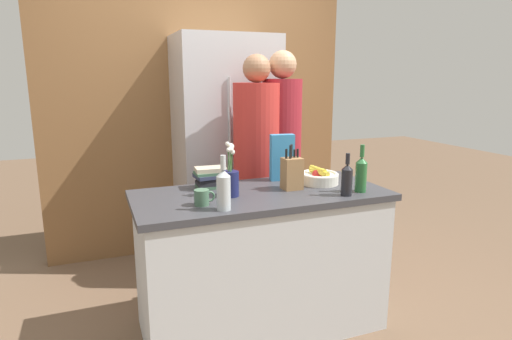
{
  "coord_description": "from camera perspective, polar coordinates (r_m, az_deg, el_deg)",
  "views": [
    {
      "loc": [
        -0.93,
        -2.32,
        1.58
      ],
      "look_at": [
        0.0,
        0.09,
        1.01
      ],
      "focal_mm": 30.0,
      "sensor_mm": 36.0,
      "label": 1
    }
  ],
  "objects": [
    {
      "name": "bottle_wine",
      "position": [
        2.23,
        -4.35,
        -2.5
      ],
      "size": [
        0.07,
        0.07,
        0.29
      ],
      "color": "#B2BCC1",
      "rests_on": "kitchen_island"
    },
    {
      "name": "ground_plane",
      "position": [
        2.96,
        0.65,
        -19.93
      ],
      "size": [
        14.0,
        14.0,
        0.0
      ],
      "primitive_type": "plane",
      "color": "brown"
    },
    {
      "name": "book_stack",
      "position": [
        2.7,
        -6.1,
        -0.95
      ],
      "size": [
        0.2,
        0.16,
        0.13
      ],
      "color": "#3D6047",
      "rests_on": "kitchen_island"
    },
    {
      "name": "refrigerator",
      "position": [
        3.69,
        -4.01,
        2.6
      ],
      "size": [
        0.82,
        0.63,
        1.91
      ],
      "color": "#B7B7BC",
      "rests_on": "ground_plane"
    },
    {
      "name": "coffee_mug",
      "position": [
        2.34,
        -7.19,
        -3.65
      ],
      "size": [
        0.12,
        0.08,
        0.09
      ],
      "color": "#42664C",
      "rests_on": "kitchen_island"
    },
    {
      "name": "kitchen_island",
      "position": [
        2.74,
        0.67,
        -11.98
      ],
      "size": [
        1.53,
        0.69,
        0.89
      ],
      "color": "silver",
      "rests_on": "ground_plane"
    },
    {
      "name": "person_at_sink",
      "position": [
        3.2,
        0.08,
        1.53
      ],
      "size": [
        0.35,
        0.35,
        1.74
      ],
      "rotation": [
        0.0,
        0.0,
        0.06
      ],
      "color": "#383842",
      "rests_on": "ground_plane"
    },
    {
      "name": "bottle_oil",
      "position": [
        2.65,
        13.83,
        -0.44
      ],
      "size": [
        0.07,
        0.07,
        0.29
      ],
      "color": "#286633",
      "rests_on": "kitchen_island"
    },
    {
      "name": "knife_block",
      "position": [
        2.65,
        4.85,
        -0.42
      ],
      "size": [
        0.12,
        0.1,
        0.28
      ],
      "color": "olive",
      "rests_on": "kitchen_island"
    },
    {
      "name": "cereal_box",
      "position": [
        2.87,
        3.5,
        1.68
      ],
      "size": [
        0.17,
        0.08,
        0.31
      ],
      "color": "teal",
      "rests_on": "kitchen_island"
    },
    {
      "name": "person_in_blue",
      "position": [
        3.29,
        3.42,
        2.42
      ],
      "size": [
        0.3,
        0.3,
        1.77
      ],
      "rotation": [
        0.0,
        0.0,
        0.1
      ],
      "color": "#383842",
      "rests_on": "ground_plane"
    },
    {
      "name": "bottle_vinegar",
      "position": [
        2.56,
        12.02,
        -1.18
      ],
      "size": [
        0.07,
        0.07,
        0.25
      ],
      "color": "black",
      "rests_on": "kitchen_island"
    },
    {
      "name": "flower_vase",
      "position": [
        2.49,
        -3.41,
        -1.37
      ],
      "size": [
        0.1,
        0.1,
        0.32
      ],
      "color": "#191E4C",
      "rests_on": "kitchen_island"
    },
    {
      "name": "fruit_bowl",
      "position": [
        2.82,
        8.41,
        -0.91
      ],
      "size": [
        0.25,
        0.25,
        0.11
      ],
      "color": "silver",
      "rests_on": "kitchen_island"
    },
    {
      "name": "back_wall_wood",
      "position": [
        3.96,
        -7.58,
        8.18
      ],
      "size": [
        2.73,
        0.12,
        2.6
      ],
      "color": "brown",
      "rests_on": "ground_plane"
    }
  ]
}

